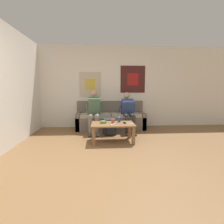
# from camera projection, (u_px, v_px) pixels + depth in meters

# --- Properties ---
(ground_plane) EXTENTS (18.00, 18.00, 0.00)m
(ground_plane) POSITION_uv_depth(u_px,v_px,m) (105.00, 166.00, 2.83)
(ground_plane) COLOR brown
(wall_back) EXTENTS (10.00, 0.07, 2.55)m
(wall_back) POSITION_uv_depth(u_px,v_px,m) (102.00, 87.00, 5.54)
(wall_back) COLOR white
(wall_back) RESTS_ON ground_plane
(couch) EXTENTS (2.08, 0.65, 0.84)m
(couch) POSITION_uv_depth(u_px,v_px,m) (111.00, 119.00, 5.38)
(couch) COLOR #70665B
(couch) RESTS_ON ground_plane
(coffee_table) EXTENTS (1.00, 0.63, 0.43)m
(coffee_table) POSITION_uv_depth(u_px,v_px,m) (113.00, 127.00, 4.08)
(coffee_table) COLOR olive
(coffee_table) RESTS_ON ground_plane
(person_seated_adult) EXTENTS (0.47, 0.90, 1.19)m
(person_seated_adult) POSITION_uv_depth(u_px,v_px,m) (94.00, 110.00, 4.94)
(person_seated_adult) COLOR gray
(person_seated_adult) RESTS_ON ground_plane
(person_seated_teen) EXTENTS (0.47, 0.96, 1.12)m
(person_seated_teen) POSITION_uv_depth(u_px,v_px,m) (128.00, 110.00, 5.04)
(person_seated_teen) COLOR #2D2D33
(person_seated_teen) RESTS_ON ground_plane
(backpack) EXTENTS (0.37, 0.34, 0.43)m
(backpack) POSITION_uv_depth(u_px,v_px,m) (110.00, 127.00, 4.71)
(backpack) COLOR #282D38
(backpack) RESTS_ON ground_plane
(ceramic_bowl) EXTENTS (0.16, 0.16, 0.06)m
(ceramic_bowl) POSITION_uv_depth(u_px,v_px,m) (103.00, 122.00, 4.10)
(ceramic_bowl) COLOR #607F47
(ceramic_bowl) RESTS_ON coffee_table
(pillar_candle) EXTENTS (0.07, 0.07, 0.11)m
(pillar_candle) POSITION_uv_depth(u_px,v_px,m) (113.00, 121.00, 4.11)
(pillar_candle) COLOR #B24C42
(pillar_candle) RESTS_ON coffee_table
(drink_can_blue) EXTENTS (0.07, 0.07, 0.12)m
(drink_can_blue) POSITION_uv_depth(u_px,v_px,m) (119.00, 120.00, 4.22)
(drink_can_blue) COLOR #28479E
(drink_can_blue) RESTS_ON coffee_table
(game_controller_near_left) EXTENTS (0.13, 0.12, 0.03)m
(game_controller_near_left) POSITION_uv_depth(u_px,v_px,m) (113.00, 125.00, 3.89)
(game_controller_near_left) COLOR white
(game_controller_near_left) RESTS_ON coffee_table
(game_controller_near_right) EXTENTS (0.15, 0.09, 0.03)m
(game_controller_near_right) POSITION_uv_depth(u_px,v_px,m) (130.00, 124.00, 3.97)
(game_controller_near_right) COLOR white
(game_controller_near_right) RESTS_ON coffee_table
(cell_phone) EXTENTS (0.07, 0.14, 0.01)m
(cell_phone) POSITION_uv_depth(u_px,v_px,m) (125.00, 123.00, 4.10)
(cell_phone) COLOR black
(cell_phone) RESTS_ON coffee_table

